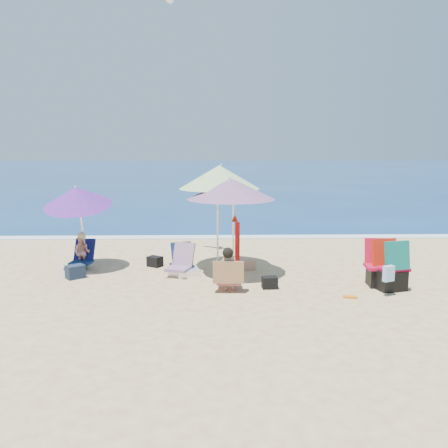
{
  "coord_description": "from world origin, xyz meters",
  "views": [
    {
      "loc": [
        -0.5,
        -8.56,
        2.68
      ],
      "look_at": [
        -0.3,
        1.0,
        1.1
      ],
      "focal_mm": 37.37,
      "sensor_mm": 36.0,
      "label": 1
    }
  ],
  "objects_px": {
    "umbrella_striped": "(219,177)",
    "umbrella_blue": "(77,196)",
    "chair_navy": "(185,266)",
    "camp_chair_right": "(390,271)",
    "person_left": "(82,252)",
    "umbrella_turquoise": "(231,189)",
    "chair_rainbow": "(181,267)",
    "furled_umbrella": "(237,245)",
    "camp_chair_left": "(381,272)",
    "person_center": "(229,270)"
  },
  "relations": [
    {
      "from": "umbrella_turquoise",
      "to": "umbrella_striped",
      "type": "distance_m",
      "value": 0.64
    },
    {
      "from": "umbrella_turquoise",
      "to": "camp_chair_right",
      "type": "distance_m",
      "value": 3.49
    },
    {
      "from": "umbrella_striped",
      "to": "furled_umbrella",
      "type": "distance_m",
      "value": 1.58
    },
    {
      "from": "umbrella_turquoise",
      "to": "chair_rainbow",
      "type": "xyz_separation_m",
      "value": [
        -1.05,
        0.13,
        -1.66
      ]
    },
    {
      "from": "camp_chair_left",
      "to": "person_left",
      "type": "height_order",
      "value": "camp_chair_left"
    },
    {
      "from": "chair_navy",
      "to": "person_left",
      "type": "bearing_deg",
      "value": 167.88
    },
    {
      "from": "chair_navy",
      "to": "umbrella_turquoise",
      "type": "bearing_deg",
      "value": -9.95
    },
    {
      "from": "umbrella_striped",
      "to": "umbrella_blue",
      "type": "xyz_separation_m",
      "value": [
        -3.06,
        -0.04,
        -0.41
      ]
    },
    {
      "from": "umbrella_blue",
      "to": "camp_chair_left",
      "type": "bearing_deg",
      "value": -11.62
    },
    {
      "from": "chair_navy",
      "to": "furled_umbrella",
      "type": "bearing_deg",
      "value": -19.72
    },
    {
      "from": "furled_umbrella",
      "to": "camp_chair_right",
      "type": "xyz_separation_m",
      "value": [
        2.88,
        -0.8,
        -0.36
      ]
    },
    {
      "from": "umbrella_striped",
      "to": "camp_chair_left",
      "type": "relative_size",
      "value": 2.58
    },
    {
      "from": "chair_navy",
      "to": "chair_rainbow",
      "type": "distance_m",
      "value": 0.08
    },
    {
      "from": "person_left",
      "to": "umbrella_striped",
      "type": "bearing_deg",
      "value": -1.93
    },
    {
      "from": "umbrella_striped",
      "to": "chair_navy",
      "type": "xyz_separation_m",
      "value": [
        -0.75,
        -0.39,
        -1.87
      ]
    },
    {
      "from": "umbrella_turquoise",
      "to": "umbrella_blue",
      "type": "height_order",
      "value": "umbrella_turquoise"
    },
    {
      "from": "chair_rainbow",
      "to": "person_left",
      "type": "height_order",
      "value": "person_left"
    },
    {
      "from": "chair_navy",
      "to": "person_center",
      "type": "xyz_separation_m",
      "value": [
        0.9,
        -1.21,
        0.24
      ]
    },
    {
      "from": "chair_rainbow",
      "to": "camp_chair_left",
      "type": "xyz_separation_m",
      "value": [
        3.95,
        -0.88,
        0.1
      ]
    },
    {
      "from": "umbrella_striped",
      "to": "camp_chair_left",
      "type": "distance_m",
      "value": 3.83
    },
    {
      "from": "chair_navy",
      "to": "chair_rainbow",
      "type": "bearing_deg",
      "value": -146.65
    },
    {
      "from": "chair_rainbow",
      "to": "person_center",
      "type": "bearing_deg",
      "value": -50.14
    },
    {
      "from": "umbrella_striped",
      "to": "umbrella_blue",
      "type": "distance_m",
      "value": 3.09
    },
    {
      "from": "camp_chair_left",
      "to": "person_left",
      "type": "distance_m",
      "value": 6.34
    },
    {
      "from": "chair_rainbow",
      "to": "camp_chair_right",
      "type": "relative_size",
      "value": 0.77
    },
    {
      "from": "umbrella_turquoise",
      "to": "person_center",
      "type": "height_order",
      "value": "umbrella_turquoise"
    },
    {
      "from": "furled_umbrella",
      "to": "person_left",
      "type": "height_order",
      "value": "furled_umbrella"
    },
    {
      "from": "chair_rainbow",
      "to": "umbrella_turquoise",
      "type": "bearing_deg",
      "value": -6.95
    },
    {
      "from": "umbrella_striped",
      "to": "umbrella_blue",
      "type": "relative_size",
      "value": 1.17
    },
    {
      "from": "umbrella_blue",
      "to": "camp_chair_right",
      "type": "bearing_deg",
      "value": -13.76
    },
    {
      "from": "camp_chair_left",
      "to": "umbrella_turquoise",
      "type": "bearing_deg",
      "value": 165.46
    },
    {
      "from": "umbrella_striped",
      "to": "person_left",
      "type": "height_order",
      "value": "umbrella_striped"
    },
    {
      "from": "chair_navy",
      "to": "camp_chair_left",
      "type": "bearing_deg",
      "value": -13.4
    },
    {
      "from": "furled_umbrella",
      "to": "chair_rainbow",
      "type": "bearing_deg",
      "value": 163.33
    },
    {
      "from": "camp_chair_left",
      "to": "person_center",
      "type": "xyz_separation_m",
      "value": [
        -2.98,
        -0.28,
        0.14
      ]
    },
    {
      "from": "camp_chair_left",
      "to": "person_center",
      "type": "distance_m",
      "value": 2.99
    },
    {
      "from": "umbrella_striped",
      "to": "chair_navy",
      "type": "distance_m",
      "value": 2.05
    },
    {
      "from": "chair_navy",
      "to": "chair_rainbow",
      "type": "relative_size",
      "value": 1.08
    },
    {
      "from": "camp_chair_left",
      "to": "furled_umbrella",
      "type": "bearing_deg",
      "value": 169.19
    },
    {
      "from": "chair_navy",
      "to": "person_left",
      "type": "height_order",
      "value": "person_left"
    },
    {
      "from": "umbrella_blue",
      "to": "furled_umbrella",
      "type": "xyz_separation_m",
      "value": [
        3.4,
        -0.74,
        -0.92
      ]
    },
    {
      "from": "umbrella_turquoise",
      "to": "umbrella_blue",
      "type": "bearing_deg",
      "value": 171.0
    },
    {
      "from": "umbrella_turquoise",
      "to": "person_left",
      "type": "xyz_separation_m",
      "value": [
        -3.28,
        0.67,
        -1.46
      ]
    },
    {
      "from": "furled_umbrella",
      "to": "camp_chair_left",
      "type": "xyz_separation_m",
      "value": [
        2.79,
        -0.53,
        -0.45
      ]
    },
    {
      "from": "chair_navy",
      "to": "camp_chair_left",
      "type": "relative_size",
      "value": 0.9
    },
    {
      "from": "umbrella_striped",
      "to": "camp_chair_right",
      "type": "bearing_deg",
      "value": -26.13
    },
    {
      "from": "umbrella_striped",
      "to": "person_left",
      "type": "xyz_separation_m",
      "value": [
        -3.05,
        0.1,
        -1.67
      ]
    },
    {
      "from": "umbrella_blue",
      "to": "chair_rainbow",
      "type": "bearing_deg",
      "value": -9.95
    },
    {
      "from": "umbrella_striped",
      "to": "chair_rainbow",
      "type": "height_order",
      "value": "umbrella_striped"
    },
    {
      "from": "umbrella_striped",
      "to": "person_left",
      "type": "distance_m",
      "value": 3.48
    }
  ]
}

